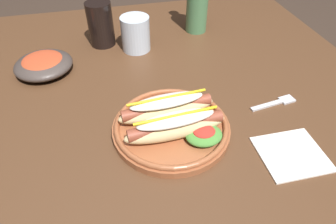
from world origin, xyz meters
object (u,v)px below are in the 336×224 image
hot_dog_plate (173,123)px  glass_bottle (197,2)px  fork (276,103)px  side_bowl (43,64)px  napkin (291,154)px  water_cup (136,34)px  soda_cup (101,24)px

hot_dog_plate → glass_bottle: size_ratio=1.00×
glass_bottle → fork: bearing=-79.8°
side_bowl → napkin: (0.51, -0.43, -0.02)m
water_cup → fork: bearing=-49.4°
hot_dog_plate → napkin: bearing=-28.6°
fork → side_bowl: size_ratio=0.78×
side_bowl → glass_bottle: bearing=16.7°
fork → water_cup: water_cup is taller
fork → glass_bottle: (-0.08, 0.42, 0.10)m
glass_bottle → hot_dog_plate: bearing=-113.1°
glass_bottle → soda_cup: bearing=-175.8°
hot_dog_plate → fork: hot_dog_plate is taller
side_bowl → napkin: size_ratio=1.20×
glass_bottle → side_bowl: (-0.48, -0.14, -0.07)m
hot_dog_plate → water_cup: 0.38m
glass_bottle → napkin: (0.03, -0.57, -0.10)m
napkin → water_cup: bearing=115.9°
soda_cup → side_bowl: bearing=-144.3°
water_cup → glass_bottle: bearing=20.2°
soda_cup → napkin: 0.65m
glass_bottle → side_bowl: glass_bottle is taller
hot_dog_plate → water_cup: water_cup is taller
water_cup → side_bowl: (-0.27, -0.06, -0.03)m
fork → hot_dog_plate: bearing=178.9°
hot_dog_plate → water_cup: bearing=93.2°
water_cup → napkin: (0.24, -0.49, -0.05)m
soda_cup → glass_bottle: bearing=4.2°
napkin → side_bowl: bearing=139.7°
fork → soda_cup: soda_cup is taller
hot_dog_plate → glass_bottle: (0.19, 0.45, 0.07)m
fork → napkin: (-0.05, -0.16, -0.00)m
soda_cup → napkin: size_ratio=1.02×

